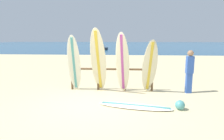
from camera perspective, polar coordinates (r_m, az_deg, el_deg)
The scene contains 11 objects.
ground_plane at distance 6.26m, azimuth -4.59°, elevation -10.00°, with size 120.00×120.00×0.00m, color beige.
ocean_water at distance 63.88m, azimuth 3.47°, elevation 7.54°, with size 120.00×80.00×0.01m, color #1E5984.
surfboard_rack at distance 7.72m, azimuth -0.17°, elevation -1.30°, with size 3.33×0.09×1.01m.
surfboard_leaning_far_left at distance 7.64m, azimuth -11.13°, elevation 1.90°, with size 0.52×0.65×2.21m.
surfboard_leaning_left at distance 7.25m, azimuth -4.03°, elevation 2.62°, with size 0.62×1.14×2.45m.
surfboard_leaning_center_left at distance 7.28m, azimuth 3.11°, elevation 2.08°, with size 0.62×0.77×2.30m.
surfboard_leaning_center at distance 7.41m, azimuth 11.06°, elevation 1.00°, with size 0.67×0.79×2.04m.
surfboard_lying_on_sand at distance 6.01m, azimuth 6.79°, elevation -10.52°, with size 2.33×0.98×0.08m.
beachgoer_standing at distance 7.83m, azimuth 21.91°, elevation 0.08°, with size 0.28×0.22×1.64m.
small_boat_offshore at distance 34.76m, azimuth -2.84°, elevation 6.40°, with size 1.72×3.19×0.71m.
beach_ball at distance 6.08m, azimuth 19.43°, elevation -9.72°, with size 0.28×0.28×0.28m, color teal.
Camera 1 is at (0.93, -5.84, 2.08)m, focal length 30.98 mm.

